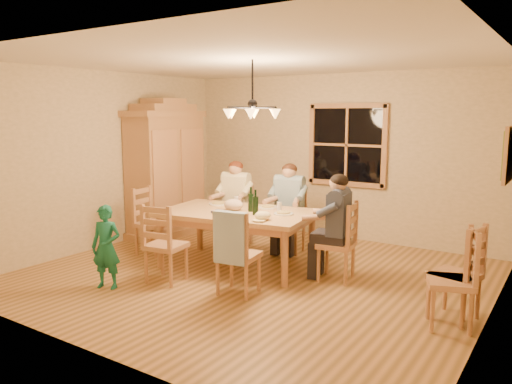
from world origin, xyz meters
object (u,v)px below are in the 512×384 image
Objects in this scene: adult_plaid_man at (289,197)px; dining_table at (237,218)px; chair_end_right at (336,256)px; wine_bottle_a at (251,199)px; adult_woman at (236,193)px; child at (106,247)px; armoire at (166,174)px; chair_spare_front at (454,290)px; wine_bottle_b at (255,202)px; chair_near_right at (238,268)px; chair_spare_back at (449,297)px; chair_far_right at (289,232)px; chair_near_left at (166,258)px; chair_end_left at (153,234)px; adult_slate_man at (337,214)px; chandelier at (253,112)px; chair_far_left at (236,226)px.

dining_table is at bearing 67.62° from adult_plaid_man.
chair_end_right is 3.00× the size of wine_bottle_a.
child is (-0.15, -2.42, -0.34)m from adult_woman.
chair_spare_front is at bearing -11.94° from armoire.
armoire reaches higher than wine_bottle_b.
armoire is 3.19m from chair_near_right.
adult_plaid_man is 3.05m from chair_spare_back.
chair_far_right is at bearing 46.64° from chair_end_right.
chair_spare_front is (2.23, 0.59, 0.00)m from chair_near_right.
wine_bottle_a is at bearing 138.42° from wine_bottle_b.
chair_spare_back is at bearing 0.78° from chair_near_left.
chair_end_left is 2.82m from adult_slate_man.
chair_near_right and chair_spare_front have the same top height.
chandelier is 1.49m from dining_table.
chair_near_right is at bearing 79.35° from chair_spare_back.
chair_near_right is (0.22, -0.62, -1.77)m from chandelier.
chair_spare_back is at bearing -167.45° from chair_spare_front.
chair_far_right is at bearing 85.78° from wine_bottle_a.
adult_woman is at bearing 63.43° from chair_end_right.
chair_spare_front is (2.87, -0.26, -0.36)m from dining_table.
child reaches higher than chair_end_left.
chair_near_right is 1.00× the size of chair_end_left.
chandelier is 0.78× the size of chair_near_left.
chair_near_right is 0.99× the size of child.
chair_end_right is at bearing -9.43° from armoire.
chair_end_left is at bearing 133.26° from chair_near_left.
wine_bottle_b is at bearing 97.02° from chair_end_right.
chair_far_left is 0.54m from adult_woman.
dining_table is 2.90m from chair_spare_front.
chair_end_right is at bearing 153.43° from adult_woman.
adult_slate_man is 0.88× the size of chair_spare_front.
chandelier is 1.22m from wine_bottle_a.
chandelier reaches higher than chair_near_left.
chair_near_left is 1.13× the size of adult_plaid_man.
adult_plaid_man is (-0.39, 1.85, 0.54)m from chair_near_right.
chandelier is 2.08m from chair_near_left.
wine_bottle_b is 2.62m from chair_spare_back.
adult_slate_man reaches higher than wine_bottle_a.
chair_near_left is 1.00× the size of chair_near_right.
armoire reaches higher than chair_near_right.
adult_plaid_man is at bearing 46.64° from chair_end_right.
wine_bottle_b is at bearing 111.42° from chandelier.
chair_far_right is at bearing 76.98° from chair_spare_front.
child reaches higher than chair_spare_back.
chair_near_left is 1.00× the size of chair_end_right.
chair_spare_back is (4.87, -1.25, -0.75)m from armoire.
adult_plaid_man is 2.65× the size of wine_bottle_a.
chandelier is 2.34m from chair_far_left.
chair_far_right is 1.37m from chair_end_right.
chair_near_left is 1.00× the size of chair_spare_back.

